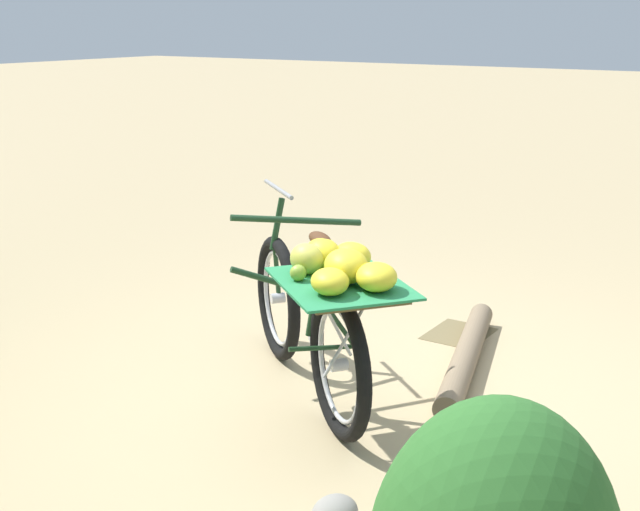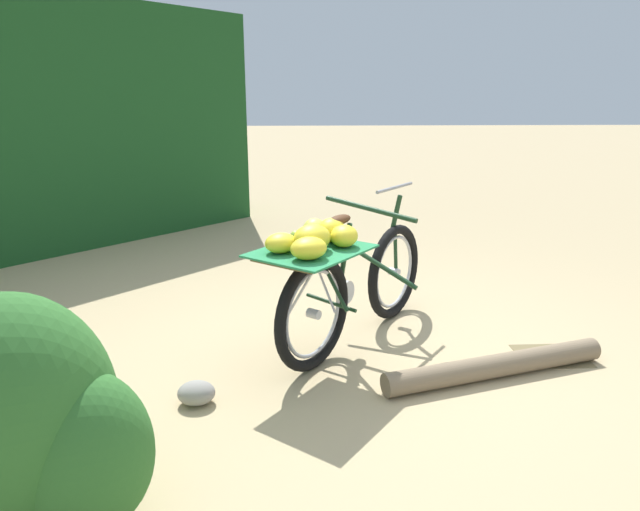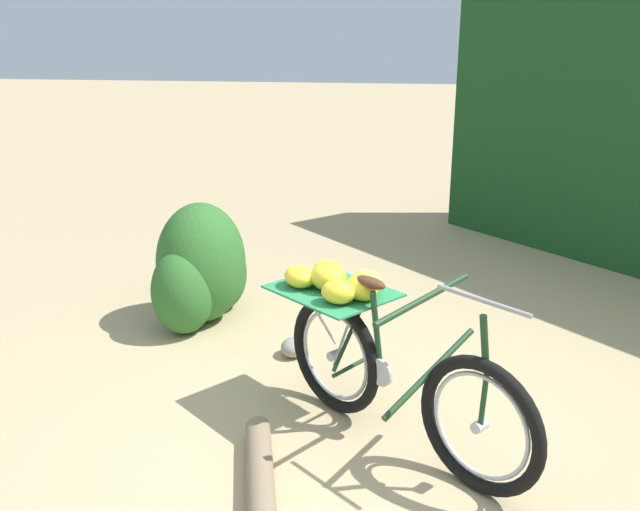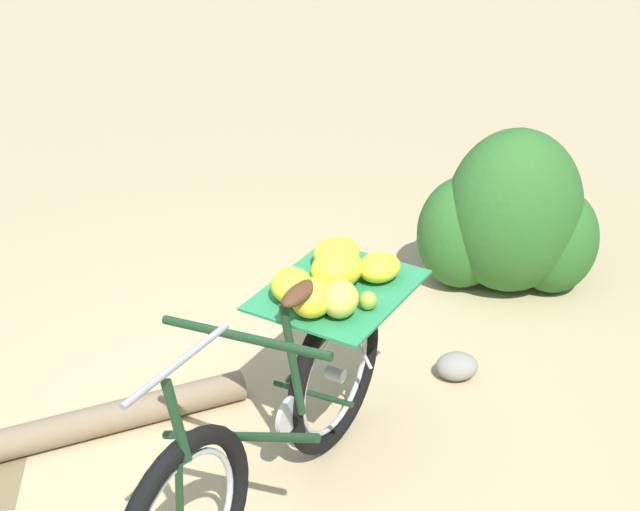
% 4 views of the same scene
% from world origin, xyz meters
% --- Properties ---
extents(ground_plane, '(60.00, 60.00, 0.00)m').
position_xyz_m(ground_plane, '(0.00, 0.00, 0.00)').
color(ground_plane, tan).
extents(foliage_hedge, '(4.45, 4.55, 2.69)m').
position_xyz_m(foliage_hedge, '(3.26, -2.86, 1.34)').
color(foliage_hedge, '#19471E').
rests_on(foliage_hedge, ground_plane).
extents(bicycle, '(1.34, 1.58, 1.03)m').
position_xyz_m(bicycle, '(0.06, -0.15, 0.52)').
color(bicycle, black).
rests_on(bicycle, ground_plane).
extents(fallen_log, '(1.48, 0.56, 0.14)m').
position_xyz_m(fallen_log, '(-0.82, 0.31, 0.07)').
color(fallen_log, '#7F6B51').
rests_on(fallen_log, ground_plane).
extents(shrub_cluster, '(1.02, 0.70, 0.97)m').
position_xyz_m(shrub_cluster, '(1.48, 1.39, 0.43)').
color(shrub_cluster, '#2D6628').
rests_on(shrub_cluster, ground_plane).
extents(path_stone, '(0.21, 0.18, 0.13)m').
position_xyz_m(path_stone, '(0.96, 0.54, 0.07)').
color(path_stone, gray).
rests_on(path_stone, ground_plane).
extents(leaf_litter_patch, '(0.44, 0.36, 0.01)m').
position_xyz_m(leaf_litter_patch, '(-1.29, 0.05, 0.00)').
color(leaf_litter_patch, olive).
rests_on(leaf_litter_patch, ground_plane).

